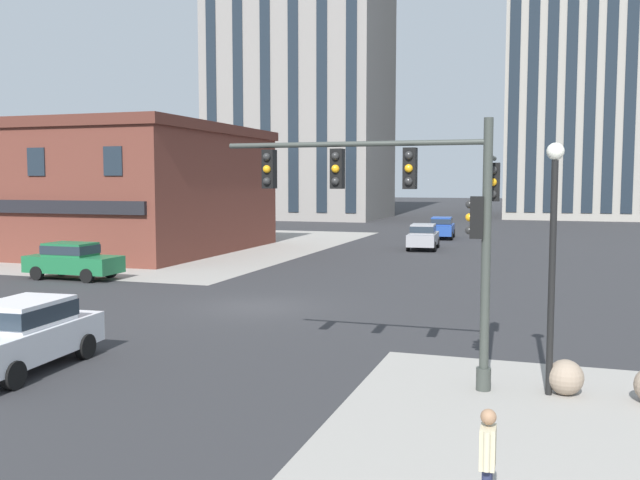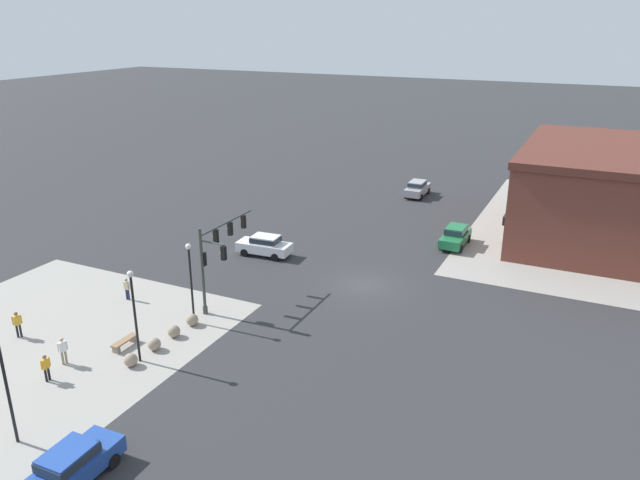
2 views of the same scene
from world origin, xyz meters
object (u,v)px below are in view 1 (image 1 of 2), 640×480
at_px(traffic_signal_main, 423,209).
at_px(car_main_northbound_near, 423,236).
at_px(pedestrian_near_bench, 488,459).
at_px(car_parked_curb, 442,227).
at_px(car_main_southbound_far, 73,259).
at_px(car_cross_eastbound, 22,332).
at_px(bollard_sphere_curb_a, 565,377).
at_px(street_lamp_corner_near, 553,238).

height_order(traffic_signal_main, car_main_northbound_near, traffic_signal_main).
distance_m(traffic_signal_main, pedestrian_near_bench, 7.16).
relative_size(traffic_signal_main, car_parked_curb, 1.36).
bearing_deg(car_main_northbound_near, car_main_southbound_far, -124.82).
bearing_deg(car_parked_curb, pedestrian_near_bench, -81.02).
xyz_separation_m(car_main_southbound_far, car_parked_curb, (12.93, 27.80, 0.00)).
relative_size(car_cross_eastbound, car_parked_curb, 1.00).
height_order(bollard_sphere_curb_a, car_cross_eastbound, car_cross_eastbound).
xyz_separation_m(traffic_signal_main, car_cross_eastbound, (-9.26, -1.97, -3.00)).
distance_m(car_main_southbound_far, car_parked_curb, 30.65).
relative_size(traffic_signal_main, pedestrian_near_bench, 3.93).
relative_size(pedestrian_near_bench, car_parked_curb, 0.35).
bearing_deg(car_main_northbound_near, street_lamp_corner_near, -75.41).
bearing_deg(car_parked_curb, car_main_southbound_far, -114.94).
bearing_deg(car_cross_eastbound, car_main_northbound_near, 82.65).
xyz_separation_m(street_lamp_corner_near, car_cross_eastbound, (-11.99, -1.89, -2.43)).
distance_m(traffic_signal_main, bollard_sphere_curb_a, 4.68).
distance_m(pedestrian_near_bench, car_main_southbound_far, 26.70).
relative_size(pedestrian_near_bench, street_lamp_corner_near, 0.29).
bearing_deg(traffic_signal_main, car_parked_curb, 97.60).
xyz_separation_m(car_main_northbound_near, car_main_southbound_far, (-13.03, -18.73, 0.00)).
relative_size(bollard_sphere_curb_a, car_main_northbound_near, 0.17).
xyz_separation_m(traffic_signal_main, car_parked_curb, (-5.23, 39.18, -3.00)).
bearing_deg(pedestrian_near_bench, street_lamp_corner_near, 82.66).
xyz_separation_m(car_main_northbound_near, car_cross_eastbound, (-4.14, -32.08, 0.00)).
distance_m(bollard_sphere_curb_a, car_parked_curb, 40.02).
height_order(street_lamp_corner_near, car_main_northbound_near, street_lamp_corner_near).
bearing_deg(bollard_sphere_curb_a, traffic_signal_main, -179.41).
xyz_separation_m(bollard_sphere_curb_a, pedestrian_near_bench, (-1.12, -6.22, 0.51)).
bearing_deg(car_cross_eastbound, street_lamp_corner_near, 8.93).
bearing_deg(car_main_southbound_far, street_lamp_corner_near, -28.76).
distance_m(car_main_northbound_near, car_cross_eastbound, 32.34).
height_order(pedestrian_near_bench, car_parked_curb, car_parked_curb).
height_order(street_lamp_corner_near, car_parked_curb, street_lamp_corner_near).
distance_m(street_lamp_corner_near, car_main_southbound_far, 23.95).
xyz_separation_m(pedestrian_near_bench, car_cross_eastbound, (-11.21, 4.22, 0.03)).
bearing_deg(traffic_signal_main, car_cross_eastbound, -168.01).
distance_m(bollard_sphere_curb_a, car_main_northbound_near, 31.18).
xyz_separation_m(bollard_sphere_curb_a, car_main_southbound_far, (-21.22, 11.35, 0.54)).
height_order(pedestrian_near_bench, car_main_southbound_far, car_main_southbound_far).
bearing_deg(car_main_southbound_far, car_cross_eastbound, -56.34).
distance_m(car_main_northbound_near, car_main_southbound_far, 22.81).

